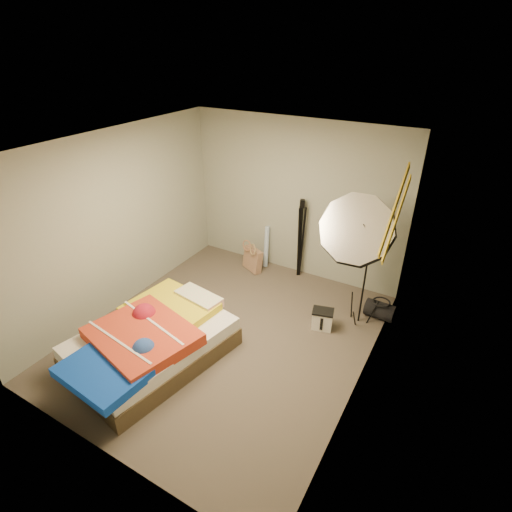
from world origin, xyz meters
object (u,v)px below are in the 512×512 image
Objects in this scene: wrapping_roll at (266,247)px; camera_case at (322,320)px; photo_umbrella at (357,231)px; bed at (152,341)px; camera_tripod at (301,233)px; duffel_bag at (380,310)px; tote_bag at (253,259)px.

wrapping_roll reaches higher than camera_case.
photo_umbrella reaches higher than camera_case.
camera_tripod reaches higher than bed.
camera_tripod reaches higher than wrapping_roll.
camera_case is 1.52m from camera_tripod.
duffel_bag is at bearing 42.16° from photo_umbrella.
bed is at bearing -92.21° from wrapping_roll.
bed is 2.82m from camera_tripod.
bed is 1.60× the size of camera_tripod.
tote_bag is 2.23m from duffel_bag.
wrapping_roll is 2.17m from duffel_bag.
camera_tripod is at bearing 41.69° from tote_bag.
tote_bag is 0.55× the size of wrapping_roll.
camera_tripod reaches higher than tote_bag.
wrapping_roll is 0.75m from camera_tripod.
photo_umbrella is at bearing 45.59° from bed.
wrapping_roll reaches higher than tote_bag.
bed reaches higher than tote_bag.
photo_umbrella is (0.24, 0.27, 1.28)m from camera_case.
bed reaches higher than duffel_bag.
wrapping_roll is 2.71m from bed.
camera_tripod reaches higher than duffel_bag.
photo_umbrella reaches higher than duffel_bag.
wrapping_roll is 2.69× the size of camera_case.
camera_case is at bearing -37.17° from wrapping_roll.
bed reaches higher than camera_case.
camera_tripod is at bearing 142.84° from photo_umbrella.
camera_case is at bearing 45.13° from bed.
wrapping_roll is (0.12, 0.25, 0.16)m from tote_bag.
camera_case is 0.12× the size of bed.
wrapping_roll is 0.36× the size of photo_umbrella.
wrapping_roll is at bearing 128.08° from camera_case.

